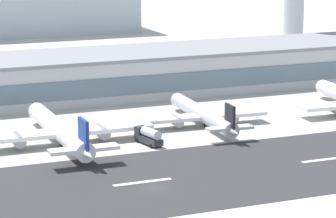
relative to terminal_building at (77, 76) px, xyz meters
The scene contains 8 objects.
ground_plane 88.69m from the terminal_building, 97.24° to the right, with size 1400.00×1400.00×0.00m, color #B2AFA8.
runway_strip 84.57m from the terminal_building, 97.60° to the right, with size 800.00×40.69×0.08m, color #2D2D30.
runway_centreline_dash_4 84.64m from the terminal_building, 97.96° to the right, with size 12.00×1.20×0.01m, color white.
runway_centreline_dash_5 89.19m from the terminal_building, 69.98° to the right, with size 12.00×1.20×0.01m, color white.
terminal_building is the anchor object (origin of this frame).
airliner_navy_tail_gate_1 54.41m from the terminal_building, 110.40° to the right, with size 43.50×48.56×10.14m.
airliner_black_tail_gate_2 50.56m from the terminal_building, 68.03° to the right, with size 32.67×42.07×8.78m.
service_fuel_truck_0 57.47m from the terminal_building, 90.22° to the right, with size 4.23×8.85×3.95m.
Camera 1 is at (-56.15, -143.17, 49.95)m, focal length 90.14 mm.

